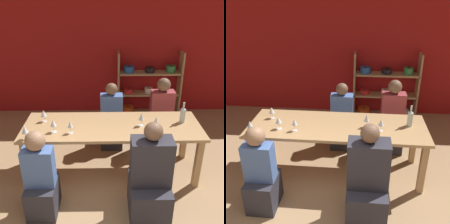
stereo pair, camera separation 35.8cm
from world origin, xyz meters
The scene contains 14 objects.
wall_back_red centered at (0.00, 3.83, 1.35)m, with size 8.80×0.06×2.70m.
shelf_unit centered at (0.92, 3.63, 0.55)m, with size 1.30×0.30×1.33m.
dining_table centered at (0.16, 1.66, 0.68)m, with size 2.41×0.83×0.77m.
wine_bottle_green centered at (1.13, 1.74, 0.89)m, with size 0.07×0.07×0.30m.
wine_glass_empty_a centered at (-0.91, 1.32, 0.90)m, with size 0.08×0.08×0.18m.
wine_glass_red_a centered at (-0.79, 1.79, 0.89)m, with size 0.08×0.08×0.17m.
wine_glass_red_b centered at (-0.60, 1.50, 0.89)m, with size 0.08×0.08×0.17m.
wine_glass_red_c centered at (0.55, 1.65, 0.90)m, with size 0.07×0.07×0.19m.
wine_glass_red_d centered at (-0.38, 1.46, 0.89)m, with size 0.07×0.07×0.17m.
wine_glass_red_e centered at (0.73, 1.56, 0.89)m, with size 0.07×0.07×0.17m.
person_near_a centered at (0.57, 0.86, 0.44)m, with size 0.45×0.56×1.23m.
person_far_a centered at (0.97, 2.36, 0.45)m, with size 0.37×0.46×1.20m.
person_near_b centered at (-0.68, 0.92, 0.42)m, with size 0.34×0.43×1.10m.
person_far_b centered at (0.16, 2.41, 0.41)m, with size 0.36×0.44×1.11m.
Camera 2 is at (0.45, -1.45, 2.46)m, focal length 42.00 mm.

